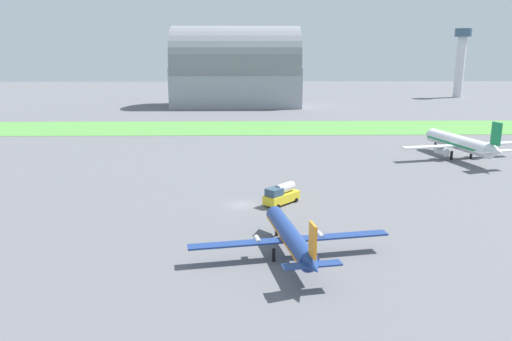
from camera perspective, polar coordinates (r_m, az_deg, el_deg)
name	(u,v)px	position (r m, az deg, el deg)	size (l,w,h in m)	color
ground_plane	(242,205)	(77.98, -1.65, -4.01)	(600.00, 600.00, 0.00)	slate
grass_taxiway_strip	(244,128)	(153.75, -1.40, 4.99)	(360.00, 28.00, 0.08)	#549342
airplane_foreground_turboprop	(291,236)	(58.18, 4.04, -7.67)	(24.00, 20.64, 7.23)	navy
airplane_parked_jet_far	(460,143)	(118.83, 22.66, 2.95)	(27.57, 27.21, 9.83)	white
fuel_truck_near_gate	(281,194)	(77.99, 2.95, -2.80)	(6.23, 6.35, 3.29)	yellow
hangar_distant	(236,70)	(213.10, -2.34, 11.64)	(54.38, 28.40, 33.36)	#9399A3
control_tower	(461,57)	(271.03, 22.75, 12.10)	(8.00, 8.00, 33.80)	silver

